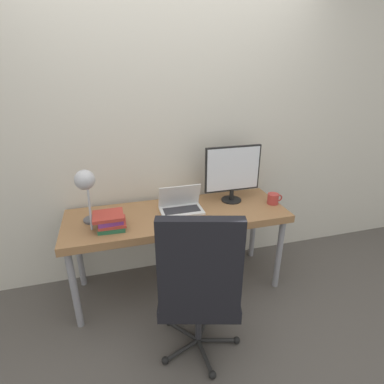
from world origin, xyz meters
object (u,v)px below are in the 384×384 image
at_px(desk_lamp, 86,185).
at_px(book_stack, 110,221).
at_px(monitor, 233,171).
at_px(laptop, 181,206).
at_px(mug, 273,199).
at_px(office_chair, 199,284).

relative_size(desk_lamp, book_stack, 2.02).
bearing_deg(desk_lamp, monitor, 10.57).
xyz_separation_m(laptop, desk_lamp, (-0.69, -0.14, 0.30)).
bearing_deg(monitor, mug, -26.08).
height_order(monitor, desk_lamp, monitor).
xyz_separation_m(desk_lamp, mug, (1.48, 0.06, -0.30)).
bearing_deg(office_chair, book_stack, 128.93).
height_order(book_stack, mug, book_stack).
distance_m(laptop, desk_lamp, 0.76).
height_order(laptop, mug, laptop).
relative_size(desk_lamp, office_chair, 0.42).
relative_size(office_chair, mug, 8.05).
relative_size(monitor, book_stack, 2.12).
height_order(laptop, monitor, monitor).
relative_size(laptop, book_stack, 1.49).
bearing_deg(laptop, office_chair, -95.38).
bearing_deg(mug, book_stack, -177.20).
height_order(desk_lamp, mug, desk_lamp).
bearing_deg(laptop, desk_lamp, -168.71).
distance_m(monitor, desk_lamp, 1.18).
xyz_separation_m(laptop, office_chair, (-0.07, -0.74, -0.17)).
bearing_deg(office_chair, laptop, 84.62).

